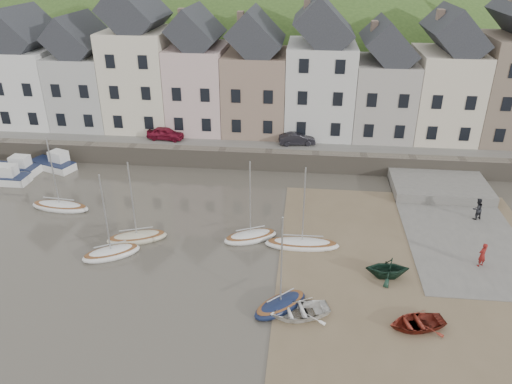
# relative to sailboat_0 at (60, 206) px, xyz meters

# --- Properties ---
(ground) EXTENTS (160.00, 160.00, 0.00)m
(ground) POSITION_rel_sailboat_0_xyz_m (15.94, -7.20, -0.26)
(ground) COLOR #4E483D
(ground) RESTS_ON ground
(quay_land) EXTENTS (90.00, 30.00, 1.50)m
(quay_land) POSITION_rel_sailboat_0_xyz_m (15.94, 24.80, 0.49)
(quay_land) COLOR #385522
(quay_land) RESTS_ON ground
(quay_street) EXTENTS (70.00, 7.00, 0.10)m
(quay_street) POSITION_rel_sailboat_0_xyz_m (15.94, 13.30, 1.29)
(quay_street) COLOR slate
(quay_street) RESTS_ON quay_land
(seawall) EXTENTS (70.00, 1.20, 1.80)m
(seawall) POSITION_rel_sailboat_0_xyz_m (15.94, 9.80, 0.64)
(seawall) COLOR slate
(seawall) RESTS_ON ground
(beach) EXTENTS (18.00, 26.00, 0.06)m
(beach) POSITION_rel_sailboat_0_xyz_m (26.94, -7.20, -0.23)
(beach) COLOR brown
(beach) RESTS_ON ground
(slipway) EXTENTS (8.00, 18.00, 0.12)m
(slipway) POSITION_rel_sailboat_0_xyz_m (30.94, 0.80, -0.20)
(slipway) COLOR slate
(slipway) RESTS_ON ground
(hillside) EXTENTS (134.40, 84.00, 84.00)m
(hillside) POSITION_rel_sailboat_0_xyz_m (10.94, 52.80, -18.25)
(hillside) COLOR #385522
(hillside) RESTS_ON ground
(townhouse_terrace) EXTENTS (61.05, 8.00, 13.93)m
(townhouse_terrace) POSITION_rel_sailboat_0_xyz_m (17.70, 16.80, 7.06)
(townhouse_terrace) COLOR white
(townhouse_terrace) RESTS_ON quay_land
(sailboat_0) EXTENTS (5.01, 1.93, 6.32)m
(sailboat_0) POSITION_rel_sailboat_0_xyz_m (0.00, 0.00, 0.00)
(sailboat_0) COLOR white
(sailboat_0) RESTS_ON ground
(sailboat_1) EXTENTS (4.11, 3.27, 6.32)m
(sailboat_1) POSITION_rel_sailboat_0_xyz_m (6.56, -6.00, 0.01)
(sailboat_1) COLOR white
(sailboat_1) RESTS_ON ground
(sailboat_2) EXTENTS (4.51, 2.87, 6.32)m
(sailboat_2) POSITION_rel_sailboat_0_xyz_m (7.66, -3.88, 0.00)
(sailboat_2) COLOR beige
(sailboat_2) RESTS_ON ground
(sailboat_3) EXTENTS (4.20, 3.04, 6.32)m
(sailboat_3) POSITION_rel_sailboat_0_xyz_m (15.72, -2.90, 0.01)
(sailboat_3) COLOR white
(sailboat_3) RESTS_ON ground
(sailboat_4) EXTENTS (5.27, 1.65, 6.32)m
(sailboat_4) POSITION_rel_sailboat_0_xyz_m (19.43, -3.48, -0.00)
(sailboat_4) COLOR white
(sailboat_4) RESTS_ON ground
(sailboat_5) EXTENTS (3.69, 3.64, 6.32)m
(sailboat_5) POSITION_rel_sailboat_0_xyz_m (18.33, -10.13, 0.01)
(sailboat_5) COLOR #141E3E
(sailboat_5) RESTS_ON ground
(motorboat_0) EXTENTS (4.67, 2.04, 1.70)m
(motorboat_0) POSITION_rel_sailboat_0_xyz_m (-7.26, 6.25, 0.32)
(motorboat_0) COLOR white
(motorboat_0) RESTS_ON ground
(motorboat_1) EXTENTS (5.59, 1.80, 1.70)m
(motorboat_1) POSITION_rel_sailboat_0_xyz_m (-7.60, 4.18, 0.32)
(motorboat_1) COLOR white
(motorboat_1) RESTS_ON ground
(motorboat_2) EXTENTS (4.80, 3.16, 1.70)m
(motorboat_2) POSITION_rel_sailboat_0_xyz_m (-4.24, 7.62, 0.32)
(motorboat_2) COLOR white
(motorboat_2) RESTS_ON ground
(rowboat_white) EXTENTS (4.05, 3.43, 0.71)m
(rowboat_white) POSITION_rel_sailboat_0_xyz_m (19.44, -10.73, 0.16)
(rowboat_white) COLOR white
(rowboat_white) RESTS_ON beach
(rowboat_green) EXTENTS (2.92, 2.57, 1.44)m
(rowboat_green) POSITION_rel_sailboat_0_xyz_m (24.85, -6.50, 0.52)
(rowboat_green) COLOR #163124
(rowboat_green) RESTS_ON beach
(rowboat_red) EXTENTS (3.65, 3.03, 0.65)m
(rowboat_red) POSITION_rel_sailboat_0_xyz_m (25.88, -10.97, 0.13)
(rowboat_red) COLOR maroon
(rowboat_red) RESTS_ON beach
(person_red) EXTENTS (0.74, 0.68, 1.70)m
(person_red) POSITION_rel_sailboat_0_xyz_m (31.12, -4.64, 0.71)
(person_red) COLOR maroon
(person_red) RESTS_ON slipway
(person_dark) EXTENTS (1.04, 0.95, 1.73)m
(person_dark) POSITION_rel_sailboat_0_xyz_m (32.62, 1.76, 0.72)
(person_dark) COLOR #222327
(person_dark) RESTS_ON slipway
(car_left) EXTENTS (3.80, 1.85, 1.25)m
(car_left) POSITION_rel_sailboat_0_xyz_m (5.40, 12.30, 1.96)
(car_left) COLOR maroon
(car_left) RESTS_ON quay_street
(car_right) EXTENTS (3.65, 1.76, 1.15)m
(car_right) POSITION_rel_sailboat_0_xyz_m (18.50, 12.30, 1.92)
(car_right) COLOR black
(car_right) RESTS_ON quay_street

